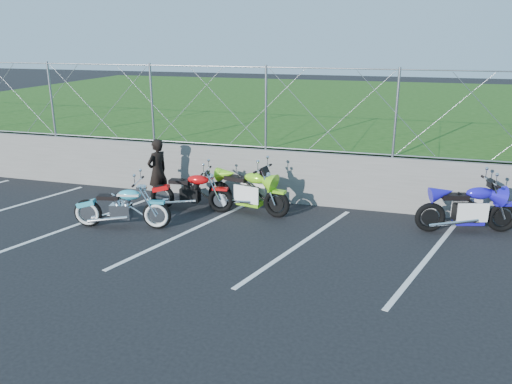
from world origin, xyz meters
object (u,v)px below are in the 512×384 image
(sportbike_blue, at_px, (469,210))
(sportbike_green, at_px, (249,192))
(cruiser_turquoise, at_px, (123,209))
(naked_orange, at_px, (192,193))
(person_standing, at_px, (158,171))

(sportbike_blue, bearing_deg, sportbike_green, 165.51)
(cruiser_turquoise, xyz_separation_m, naked_orange, (0.97, 1.43, 0.01))
(sportbike_blue, relative_size, person_standing, 1.32)
(sportbike_blue, distance_m, person_standing, 7.10)
(sportbike_green, height_order, sportbike_blue, same)
(sportbike_green, height_order, person_standing, person_standing)
(cruiser_turquoise, height_order, person_standing, person_standing)
(cruiser_turquoise, distance_m, sportbike_blue, 7.27)
(sportbike_blue, bearing_deg, person_standing, 164.61)
(naked_orange, relative_size, sportbike_blue, 0.96)
(cruiser_turquoise, relative_size, naked_orange, 1.04)
(cruiser_turquoise, distance_m, sportbike_green, 2.84)
(naked_orange, height_order, person_standing, person_standing)
(sportbike_green, distance_m, person_standing, 2.36)
(sportbike_green, bearing_deg, sportbike_blue, 13.85)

